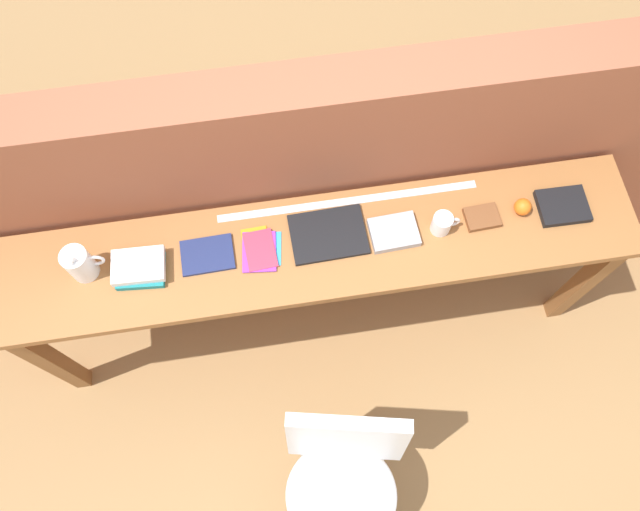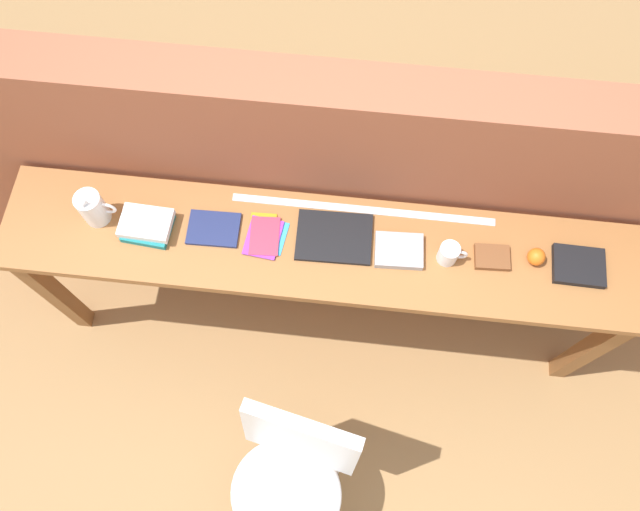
% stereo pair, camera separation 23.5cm
% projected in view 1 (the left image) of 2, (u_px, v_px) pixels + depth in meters
% --- Properties ---
extents(ground_plane, '(40.00, 40.00, 0.00)m').
position_uv_depth(ground_plane, '(328.00, 371.00, 3.08)').
color(ground_plane, '#9E7547').
extents(brick_wall_back, '(6.00, 0.20, 1.43)m').
position_uv_depth(brick_wall_back, '(306.00, 189.00, 2.67)').
color(brick_wall_back, '#935138').
rests_on(brick_wall_back, ground).
extents(sideboard, '(2.50, 0.44, 0.88)m').
position_uv_depth(sideboard, '(318.00, 259.00, 2.51)').
color(sideboard, '#996033').
rests_on(sideboard, ground).
extents(chair_white_moulded, '(0.52, 0.53, 0.89)m').
position_uv_depth(chair_white_moulded, '(343.00, 475.00, 2.40)').
color(chair_white_moulded, silver).
rests_on(chair_white_moulded, ground).
extents(pitcher_white, '(0.14, 0.10, 0.18)m').
position_uv_depth(pitcher_white, '(80.00, 264.00, 2.27)').
color(pitcher_white, white).
rests_on(pitcher_white, sideboard).
extents(book_stack_leftmost, '(0.20, 0.16, 0.06)m').
position_uv_depth(book_stack_leftmost, '(139.00, 268.00, 2.32)').
color(book_stack_leftmost, '#19757A').
rests_on(book_stack_leftmost, sideboard).
extents(magazine_cycling, '(0.20, 0.15, 0.01)m').
position_uv_depth(magazine_cycling, '(207.00, 255.00, 2.36)').
color(magazine_cycling, navy).
rests_on(magazine_cycling, sideboard).
extents(pamphlet_pile_colourful, '(0.17, 0.20, 0.01)m').
position_uv_depth(pamphlet_pile_colourful, '(260.00, 249.00, 2.37)').
color(pamphlet_pile_colourful, '#3399D8').
rests_on(pamphlet_pile_colourful, sideboard).
extents(book_open_centre, '(0.29, 0.22, 0.02)m').
position_uv_depth(book_open_centre, '(328.00, 234.00, 2.39)').
color(book_open_centre, black).
rests_on(book_open_centre, sideboard).
extents(book_grey_hardcover, '(0.19, 0.15, 0.03)m').
position_uv_depth(book_grey_hardcover, '(394.00, 232.00, 2.39)').
color(book_grey_hardcover, '#9E9EA3').
rests_on(book_grey_hardcover, sideboard).
extents(mug, '(0.11, 0.08, 0.09)m').
position_uv_depth(mug, '(442.00, 223.00, 2.37)').
color(mug, white).
rests_on(mug, sideboard).
extents(leather_journal_brown, '(0.13, 0.11, 0.02)m').
position_uv_depth(leather_journal_brown, '(482.00, 217.00, 2.42)').
color(leather_journal_brown, brown).
rests_on(leather_journal_brown, sideboard).
extents(sports_ball_small, '(0.07, 0.07, 0.07)m').
position_uv_depth(sports_ball_small, '(523.00, 207.00, 2.41)').
color(sports_ball_small, orange).
rests_on(sports_ball_small, sideboard).
extents(book_repair_rightmost, '(0.19, 0.16, 0.03)m').
position_uv_depth(book_repair_rightmost, '(563.00, 206.00, 2.44)').
color(book_repair_rightmost, black).
rests_on(book_repair_rightmost, sideboard).
extents(ruler_metal_back_edge, '(1.03, 0.03, 0.00)m').
position_uv_depth(ruler_metal_back_edge, '(348.00, 201.00, 2.46)').
color(ruler_metal_back_edge, silver).
rests_on(ruler_metal_back_edge, sideboard).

